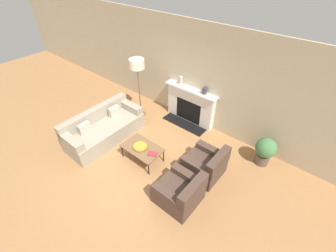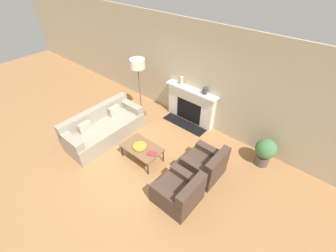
{
  "view_description": "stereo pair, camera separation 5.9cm",
  "coord_description": "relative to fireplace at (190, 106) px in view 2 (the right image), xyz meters",
  "views": [
    {
      "loc": [
        3.22,
        -2.45,
        4.26
      ],
      "look_at": [
        0.22,
        1.19,
        0.45
      ],
      "focal_mm": 24.0,
      "sensor_mm": 36.0,
      "label": 1
    },
    {
      "loc": [
        3.27,
        -2.41,
        4.26
      ],
      "look_at": [
        0.22,
        1.19,
        0.45
      ],
      "focal_mm": 24.0,
      "sensor_mm": 36.0,
      "label": 2
    }
  ],
  "objects": [
    {
      "name": "ground_plane",
      "position": [
        -0.18,
        -2.27,
        -0.54
      ],
      "size": [
        18.0,
        18.0,
        0.0
      ],
      "primitive_type": "plane",
      "color": "#A87547"
    },
    {
      "name": "wall_back",
      "position": [
        -0.18,
        0.14,
        0.91
      ],
      "size": [
        18.0,
        0.06,
        2.9
      ],
      "color": "#BCAD8E",
      "rests_on": "ground_plane"
    },
    {
      "name": "fireplace",
      "position": [
        0.0,
        0.0,
        0.0
      ],
      "size": [
        1.66,
        0.59,
        1.1
      ],
      "color": "silver",
      "rests_on": "ground_plane"
    },
    {
      "name": "couch",
      "position": [
        -1.36,
        -2.17,
        -0.22
      ],
      "size": [
        0.92,
        2.16,
        0.83
      ],
      "rotation": [
        0.0,
        0.0,
        1.57
      ],
      "color": "#9E937F",
      "rests_on": "ground_plane"
    },
    {
      "name": "armchair_near",
      "position": [
        1.49,
        -2.45,
        -0.25
      ],
      "size": [
        0.86,
        0.81,
        0.79
      ],
      "rotation": [
        0.0,
        0.0,
        -1.57
      ],
      "color": "#4C382D",
      "rests_on": "ground_plane"
    },
    {
      "name": "armchair_far",
      "position": [
        1.49,
        -1.48,
        -0.25
      ],
      "size": [
        0.86,
        0.81,
        0.79
      ],
      "rotation": [
        0.0,
        0.0,
        -1.57
      ],
      "color": "#4C382D",
      "rests_on": "ground_plane"
    },
    {
      "name": "coffee_table",
      "position": [
        0.04,
        -2.08,
        -0.17
      ],
      "size": [
        1.0,
        0.62,
        0.4
      ],
      "color": "brown",
      "rests_on": "ground_plane"
    },
    {
      "name": "bowl",
      "position": [
        0.01,
        -2.11,
        -0.11
      ],
      "size": [
        0.34,
        0.34,
        0.06
      ],
      "color": "#BC8E2D",
      "rests_on": "coffee_table"
    },
    {
      "name": "book",
      "position": [
        0.39,
        -2.08,
        -0.13
      ],
      "size": [
        0.26,
        0.23,
        0.02
      ],
      "rotation": [
        0.0,
        0.0,
        0.43
      ],
      "color": "#9E2D33",
      "rests_on": "coffee_table"
    },
    {
      "name": "floor_lamp",
      "position": [
        -1.37,
        -0.73,
        1.08
      ],
      "size": [
        0.43,
        0.43,
        1.85
      ],
      "color": "brown",
      "rests_on": "ground_plane"
    },
    {
      "name": "mantel_vase_left",
      "position": [
        -0.38,
        0.01,
        0.69
      ],
      "size": [
        0.1,
        0.1,
        0.25
      ],
      "color": "beige",
      "rests_on": "fireplace"
    },
    {
      "name": "mantel_vase_center_left",
      "position": [
        0.42,
        0.01,
        0.65
      ],
      "size": [
        0.14,
        0.14,
        0.18
      ],
      "color": "#3D383D",
      "rests_on": "fireplace"
    },
    {
      "name": "potted_plant",
      "position": [
        2.41,
        -0.29,
        -0.1
      ],
      "size": [
        0.49,
        0.49,
        0.75
      ],
      "color": "brown",
      "rests_on": "ground_plane"
    }
  ]
}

